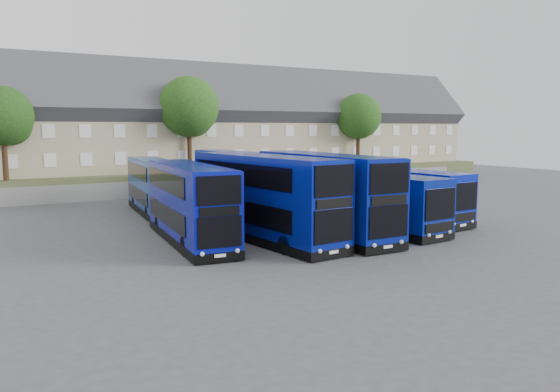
{
  "coord_description": "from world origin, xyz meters",
  "views": [
    {
      "loc": [
        -16.64,
        -24.53,
        6.24
      ],
      "look_at": [
        -0.49,
        3.63,
        2.2
      ],
      "focal_mm": 35.0,
      "sensor_mm": 36.0,
      "label": 1
    }
  ],
  "objects": [
    {
      "name": "coach_east_b",
      "position": [
        8.83,
        4.51,
        1.7
      ],
      "size": [
        3.44,
        12.8,
        3.46
      ],
      "rotation": [
        0.0,
        0.0,
        0.06
      ],
      "color": "#0919A7",
      "rests_on": "ground"
    },
    {
      "name": "dd_front_mid",
      "position": [
        -2.37,
        2.06,
        2.32
      ],
      "size": [
        3.82,
        12.04,
        4.71
      ],
      "rotation": [
        0.0,
        0.0,
        0.1
      ],
      "color": "navy",
      "rests_on": "ground"
    },
    {
      "name": "dd_front_right",
      "position": [
        1.38,
        1.71,
        2.32
      ],
      "size": [
        3.06,
        11.93,
        4.71
      ],
      "rotation": [
        0.0,
        0.0,
        -0.03
      ],
      "color": "#07168A",
      "rests_on": "ground"
    },
    {
      "name": "dd_front_left",
      "position": [
        -6.26,
        3.49,
        2.09
      ],
      "size": [
        3.53,
        10.88,
        4.25
      ],
      "rotation": [
        0.0,
        0.0,
        -0.1
      ],
      "color": "#08109F",
      "rests_on": "ground"
    },
    {
      "name": "terrace_row",
      "position": [
        6.0,
        30.0,
        6.6
      ],
      "size": [
        66.0,
        10.4,
        11.2
      ],
      "color": "tan",
      "rests_on": "earth_bank"
    },
    {
      "name": "tree_mid",
      "position": [
        2.15,
        25.6,
        8.07
      ],
      "size": [
        5.76,
        5.76,
        9.18
      ],
      "color": "#382314",
      "rests_on": "earth_bank"
    },
    {
      "name": "earth_bank",
      "position": [
        0.0,
        34.0,
        1.0
      ],
      "size": [
        80.0,
        20.0,
        2.0
      ],
      "primitive_type": "cube",
      "color": "#444E2B",
      "rests_on": "ground"
    },
    {
      "name": "tree_west",
      "position": [
        -13.85,
        25.1,
        7.05
      ],
      "size": [
        4.8,
        4.8,
        7.65
      ],
      "color": "#382314",
      "rests_on": "earth_bank"
    },
    {
      "name": "coach_east_a",
      "position": [
        4.93,
        2.78,
        1.71
      ],
      "size": [
        3.61,
        12.9,
        3.48
      ],
      "rotation": [
        0.0,
        0.0,
        0.07
      ],
      "color": "navy",
      "rests_on": "ground"
    },
    {
      "name": "dd_rear_right",
      "position": [
        2.51,
        16.49,
        2.11
      ],
      "size": [
        2.83,
        10.9,
        4.3
      ],
      "rotation": [
        0.0,
        0.0,
        0.03
      ],
      "color": "#071F92",
      "rests_on": "ground"
    },
    {
      "name": "retaining_wall",
      "position": [
        0.0,
        24.0,
        0.75
      ],
      "size": [
        70.0,
        0.4,
        1.5
      ],
      "primitive_type": "cube",
      "color": "slate",
      "rests_on": "ground"
    },
    {
      "name": "ground",
      "position": [
        0.0,
        0.0,
        0.0
      ],
      "size": [
        120.0,
        120.0,
        0.0
      ],
      "primitive_type": "plane",
      "color": "#45454A",
      "rests_on": "ground"
    },
    {
      "name": "tree_far",
      "position": [
        28.15,
        32.1,
        7.73
      ],
      "size": [
        5.44,
        5.44,
        8.67
      ],
      "color": "#382314",
      "rests_on": "earth_bank"
    },
    {
      "name": "tree_east",
      "position": [
        22.15,
        25.1,
        7.39
      ],
      "size": [
        5.12,
        5.12,
        8.16
      ],
      "color": "#382314",
      "rests_on": "earth_bank"
    },
    {
      "name": "dd_rear_left",
      "position": [
        -4.93,
        14.37,
        1.93
      ],
      "size": [
        3.29,
        10.09,
        3.94
      ],
      "rotation": [
        0.0,
        0.0,
        -0.1
      ],
      "color": "navy",
      "rests_on": "ground"
    }
  ]
}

